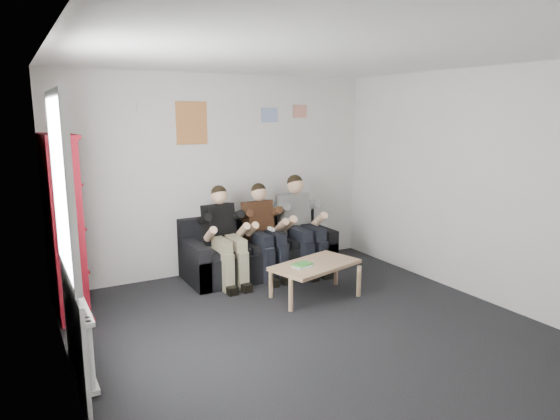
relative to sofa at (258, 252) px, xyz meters
name	(u,v)px	position (x,y,z in m)	size (l,w,h in m)	color
room_shell	(322,203)	(-0.37, -2.11, 1.06)	(5.00, 5.00, 5.00)	black
sofa	(258,252)	(0.00, 0.00, 0.00)	(2.05, 0.84, 0.79)	black
bookshelf	(65,226)	(-2.45, -0.24, 0.70)	(0.30, 0.89, 1.97)	maroon
coffee_table	(315,267)	(0.18, -1.17, 0.09)	(1.05, 0.58, 0.42)	tan
game_cases	(303,265)	(-0.02, -1.21, 0.15)	(0.23, 0.19, 0.03)	silver
person_left	(225,236)	(-0.57, -0.19, 0.34)	(0.39, 0.84, 1.27)	black
person_middle	(265,231)	(0.00, -0.19, 0.34)	(0.38, 0.82, 1.26)	#502C1A
person_right	(301,225)	(0.57, -0.20, 0.37)	(0.42, 0.91, 1.33)	silver
radiator	(85,344)	(-2.52, -1.91, 0.06)	(0.10, 0.64, 0.60)	white
window	(68,265)	(-2.59, -1.91, 0.74)	(0.05, 1.30, 2.36)	white
poster_large	(192,123)	(-0.77, 0.38, 1.76)	(0.42, 0.01, 0.55)	gold
poster_blue	(270,115)	(0.38, 0.38, 1.86)	(0.25, 0.01, 0.20)	#3964C1
poster_pink	(300,111)	(0.88, 0.38, 1.91)	(0.22, 0.01, 0.18)	#C73E9F
poster_sign	(145,107)	(-1.37, 0.38, 1.96)	(0.20, 0.01, 0.14)	silver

